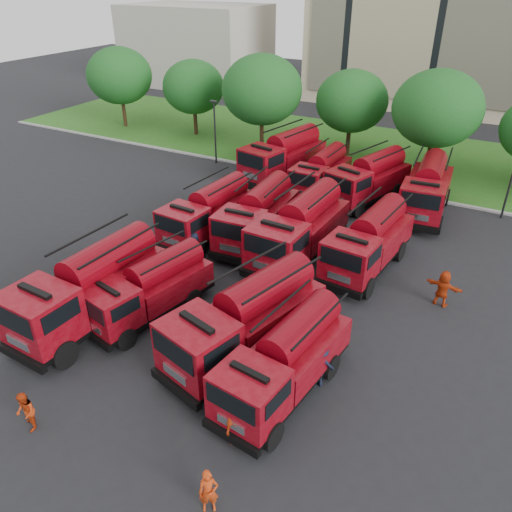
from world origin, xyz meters
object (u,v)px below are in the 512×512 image
(fire_truck_0, at_px, (91,287))
(fire_truck_9, at_px, (321,173))
(firefighter_0, at_px, (210,508))
(firefighter_2, at_px, (234,441))
(fire_truck_11, at_px, (427,188))
(fire_truck_8, at_px, (283,156))
(fire_truck_4, at_px, (209,212))
(fire_truck_5, at_px, (258,215))
(firefighter_1, at_px, (31,428))
(fire_truck_2, at_px, (246,319))
(fire_truck_10, at_px, (369,178))
(firefighter_5, at_px, (439,304))
(fire_truck_1, at_px, (150,288))
(fire_truck_7, at_px, (369,241))
(firefighter_3, at_px, (317,384))
(fire_truck_6, at_px, (300,228))
(fire_truck_3, at_px, (285,360))
(firefighter_4, at_px, (196,263))

(fire_truck_0, distance_m, fire_truck_9, 19.31)
(firefighter_0, relative_size, firefighter_2, 0.90)
(fire_truck_11, bearing_deg, fire_truck_8, 169.01)
(fire_truck_4, relative_size, fire_truck_8, 0.87)
(fire_truck_5, distance_m, firefighter_1, 16.33)
(fire_truck_9, bearing_deg, fire_truck_8, 162.84)
(fire_truck_2, height_order, fire_truck_11, fire_truck_2)
(fire_truck_10, distance_m, firefighter_1, 25.44)
(fire_truck_5, height_order, firefighter_5, fire_truck_5)
(fire_truck_1, bearing_deg, fire_truck_10, 86.37)
(fire_truck_5, bearing_deg, firefighter_1, -95.12)
(fire_truck_8, xyz_separation_m, firefighter_1, (2.70, -26.08, -1.80))
(fire_truck_7, bearing_deg, fire_truck_9, 131.42)
(fire_truck_4, relative_size, firefighter_5, 3.84)
(fire_truck_4, xyz_separation_m, firefighter_3, (10.49, -8.45, -1.60))
(fire_truck_1, height_order, firefighter_3, fire_truck_1)
(fire_truck_6, xyz_separation_m, fire_truck_7, (3.70, 0.65, -0.16))
(fire_truck_8, height_order, firefighter_1, fire_truck_8)
(fire_truck_8, bearing_deg, fire_truck_9, -7.14)
(fire_truck_3, bearing_deg, fire_truck_11, 93.65)
(fire_truck_10, xyz_separation_m, firefighter_4, (-5.64, -12.74, -1.65))
(fire_truck_6, distance_m, firefighter_5, 8.17)
(fire_truck_10, height_order, firefighter_0, fire_truck_10)
(fire_truck_6, xyz_separation_m, fire_truck_8, (-6.06, 10.46, -0.00))
(fire_truck_0, height_order, fire_truck_3, fire_truck_0)
(fire_truck_3, bearing_deg, firefighter_3, 49.30)
(firefighter_2, bearing_deg, fire_truck_8, 12.76)
(fire_truck_2, relative_size, fire_truck_6, 1.00)
(firefighter_1, xyz_separation_m, firefighter_4, (-1.37, 12.29, 0.00))
(fire_truck_2, xyz_separation_m, fire_truck_10, (-0.47, 17.84, -0.09))
(fire_truck_9, xyz_separation_m, firefighter_2, (5.78, -21.91, -1.51))
(firefighter_5, bearing_deg, fire_truck_7, -12.22)
(firefighter_4, distance_m, firefighter_5, 12.86)
(fire_truck_3, height_order, firefighter_0, fire_truck_3)
(fire_truck_2, relative_size, firefighter_4, 4.38)
(fire_truck_10, bearing_deg, fire_truck_4, -107.16)
(fire_truck_10, distance_m, firefighter_3, 18.64)
(fire_truck_6, relative_size, fire_truck_9, 1.20)
(fire_truck_4, distance_m, firefighter_1, 15.58)
(fire_truck_0, bearing_deg, fire_truck_2, 13.33)
(fire_truck_7, distance_m, firefighter_2, 13.42)
(fire_truck_4, distance_m, firefighter_0, 17.75)
(fire_truck_5, relative_size, fire_truck_11, 0.96)
(fire_truck_5, bearing_deg, fire_truck_11, 44.33)
(fire_truck_0, xyz_separation_m, fire_truck_11, (10.67, 19.06, -0.08))
(fire_truck_8, bearing_deg, fire_truck_5, -60.76)
(fire_truck_2, height_order, fire_truck_5, fire_truck_2)
(fire_truck_11, height_order, firefighter_3, fire_truck_11)
(fire_truck_6, bearing_deg, fire_truck_7, 12.55)
(firefighter_3, bearing_deg, fire_truck_5, -84.69)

